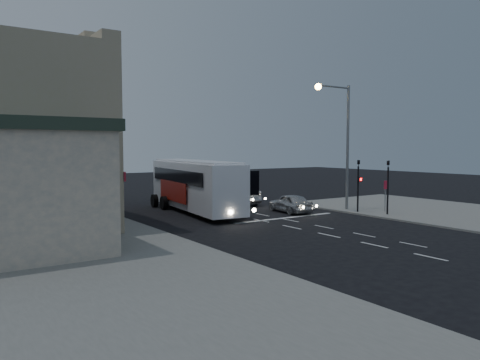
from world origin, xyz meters
TOP-DOWN VIEW (x-y plane):
  - ground at (0.00, 0.00)m, footprint 120.00×120.00m
  - sidewalk_near at (13.00, -4.00)m, footprint 12.00×24.00m
  - sidewalk_far at (-13.00, 8.00)m, footprint 12.00×50.00m
  - road_markings at (1.29, 3.31)m, footprint 8.00×30.55m
  - tour_bus at (-1.60, 7.82)m, footprint 4.04×12.37m
  - car_suv at (3.93, 3.80)m, footprint 2.10×4.17m
  - car_sedan_a at (3.82, 10.07)m, footprint 2.88×5.36m
  - car_sedan_b at (4.38, 15.57)m, footprint 2.13×4.77m
  - traffic_signal_main at (7.60, 0.78)m, footprint 0.25×0.35m
  - traffic_signal_side at (8.30, -1.20)m, footprint 0.18×0.15m
  - regulatory_sign at (9.30, -0.24)m, footprint 0.45×0.12m
  - streetlight at (7.34, 2.20)m, footprint 3.32×0.44m
  - main_building at (-13.96, 8.00)m, footprint 10.12×12.00m
  - low_building_south at (-14.50, -0.50)m, footprint 7.40×5.40m
  - street_tree at (-8.21, 15.02)m, footprint 4.00×4.00m

SIDE VIEW (x-z plane):
  - ground at x=0.00m, z-range 0.00..0.00m
  - road_markings at x=1.29m, z-range 0.00..0.01m
  - sidewalk_near at x=13.00m, z-range 0.00..0.12m
  - sidewalk_far at x=-13.00m, z-range 0.00..0.12m
  - car_sedan_b at x=4.38m, z-range 0.00..1.36m
  - car_suv at x=3.93m, z-range 0.00..1.36m
  - car_sedan_a at x=3.82m, z-range 0.00..1.68m
  - regulatory_sign at x=9.30m, z-range 0.50..2.70m
  - tour_bus at x=-1.60m, z-range 0.15..3.87m
  - traffic_signal_main at x=7.60m, z-range 0.37..4.47m
  - traffic_signal_side at x=8.30m, z-range 0.37..4.47m
  - low_building_south at x=-14.50m, z-range 0.15..5.85m
  - street_tree at x=-8.21m, z-range 1.40..7.60m
  - main_building at x=-13.96m, z-range -0.34..10.66m
  - streetlight at x=7.34m, z-range 1.23..10.23m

